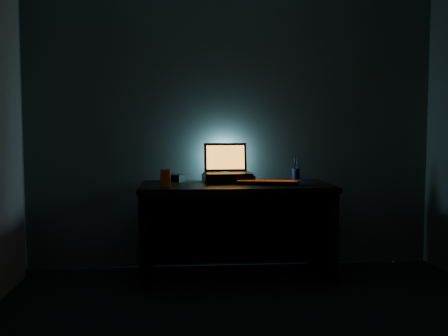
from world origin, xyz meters
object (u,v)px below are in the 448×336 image
(mouse, at_px, (298,182))
(juice_glass, at_px, (166,178))
(keyboard, at_px, (267,182))
(router, at_px, (173,178))
(laptop, at_px, (227,167))
(pen_cup, at_px, (296,174))

(mouse, relative_size, juice_glass, 0.74)
(keyboard, relative_size, router, 2.42)
(laptop, height_order, keyboard, laptop)
(mouse, xyz_separation_m, pen_cup, (0.07, 0.38, 0.03))
(laptop, distance_m, router, 0.46)
(mouse, height_order, pen_cup, pen_cup)
(mouse, xyz_separation_m, juice_glass, (-1.03, -0.08, 0.05))
(laptop, relative_size, mouse, 4.05)
(pen_cup, bearing_deg, router, -177.79)
(laptop, bearing_deg, juice_glass, -148.34)
(keyboard, distance_m, router, 0.80)
(laptop, bearing_deg, mouse, -30.45)
(laptop, distance_m, keyboard, 0.40)
(keyboard, distance_m, juice_glass, 0.80)
(mouse, relative_size, router, 0.46)
(laptop, xyz_separation_m, router, (-0.45, 0.07, -0.09))
(keyboard, height_order, mouse, mouse)
(router, bearing_deg, keyboard, 2.71)
(mouse, height_order, juice_glass, juice_glass)
(keyboard, bearing_deg, juice_glass, -159.32)
(keyboard, bearing_deg, pen_cup, 60.71)
(pen_cup, bearing_deg, mouse, -100.70)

